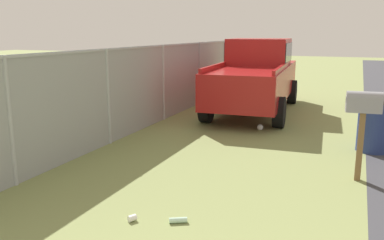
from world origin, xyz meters
The scene contains 7 objects.
mailbox centered at (6.26, -1.20, 1.13)m, with size 0.25×0.53×1.41m.
pickup_truck centered at (11.30, 1.67, 1.10)m, with size 5.53×2.39×2.09m.
trash_bin centered at (8.08, -1.46, 0.53)m, with size 0.65×0.65×1.05m.
fence_section centered at (7.89, 3.62, 1.05)m, with size 12.86×0.07×1.97m.
litter_bottle_far_scatter centered at (3.84, 0.81, 0.04)m, with size 0.07×0.07×0.22m, color #B2D8BF.
litter_cup_by_mailbox centered at (3.67, 1.36, 0.04)m, with size 0.08×0.08×0.10m, color white.
litter_bag_near_hydrant centered at (8.95, 0.97, 0.07)m, with size 0.14×0.14×0.14m, color silver.
Camera 1 is at (-0.33, -1.08, 2.29)m, focal length 37.90 mm.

